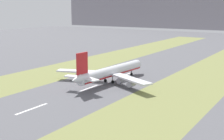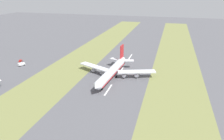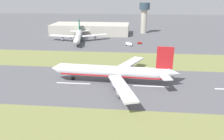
{
  "view_description": "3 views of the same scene",
  "coord_description": "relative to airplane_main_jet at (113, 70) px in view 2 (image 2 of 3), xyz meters",
  "views": [
    {
      "loc": [
        96.52,
        -144.7,
        42.49
      ],
      "look_at": [
        2.82,
        4.81,
        7.0
      ],
      "focal_mm": 50.0,
      "sensor_mm": 36.0,
      "label": 1
    },
    {
      "loc": [
        -38.24,
        154.47,
        65.2
      ],
      "look_at": [
        2.82,
        4.81,
        7.0
      ],
      "focal_mm": 35.0,
      "sensor_mm": 36.0,
      "label": 2
    },
    {
      "loc": [
        -102.37,
        -5.51,
        44.23
      ],
      "look_at": [
        2.82,
        4.81,
        7.0
      ],
      "focal_mm": 35.0,
      "sensor_mm": 36.0,
      "label": 3
    }
  ],
  "objects": [
    {
      "name": "centreline_dash_mid",
      "position": [
        -2.7,
        -18.1,
        -6.01
      ],
      "size": [
        1.2,
        18.0,
        0.01
      ],
      "primitive_type": "cube",
      "color": "silver",
      "rests_on": "ground"
    },
    {
      "name": "grass_median_east",
      "position": [
        42.3,
        -2.91,
        -6.02
      ],
      "size": [
        40.0,
        600.0,
        0.01
      ],
      "primitive_type": "cube",
      "color": "olive",
      "rests_on": "ground"
    },
    {
      "name": "grass_median_west",
      "position": [
        -47.7,
        -2.91,
        -6.02
      ],
      "size": [
        40.0,
        600.0,
        0.01
      ],
      "primitive_type": "cube",
      "color": "olive",
      "rests_on": "ground"
    },
    {
      "name": "centreline_dash_far",
      "position": [
        -2.7,
        21.9,
        -6.01
      ],
      "size": [
        1.2,
        18.0,
        0.01
      ],
      "primitive_type": "cube",
      "color": "silver",
      "rests_on": "ground"
    },
    {
      "name": "service_truck",
      "position": [
        86.25,
        -4.74,
        -4.36
      ],
      "size": [
        4.49,
        6.38,
        3.1
      ],
      "color": "white",
      "rests_on": "ground"
    },
    {
      "name": "centreline_dash_near",
      "position": [
        -2.7,
        -58.1,
        -6.01
      ],
      "size": [
        1.2,
        18.0,
        0.01
      ],
      "primitive_type": "cube",
      "color": "silver",
      "rests_on": "ground"
    },
    {
      "name": "apron_car",
      "position": [
        94.58,
        -14.53,
        -5.02
      ],
      "size": [
        2.73,
        4.68,
        2.03
      ],
      "color": "#B2231E",
      "rests_on": "ground"
    },
    {
      "name": "ground_plane",
      "position": [
        -2.7,
        -2.91,
        -6.02
      ],
      "size": [
        800.0,
        800.0,
        0.0
      ],
      "primitive_type": "plane",
      "color": "#56565B"
    },
    {
      "name": "airplane_main_jet",
      "position": [
        0.0,
        0.0,
        0.0
      ],
      "size": [
        64.01,
        67.21,
        20.2
      ],
      "color": "silver",
      "rests_on": "ground"
    }
  ]
}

